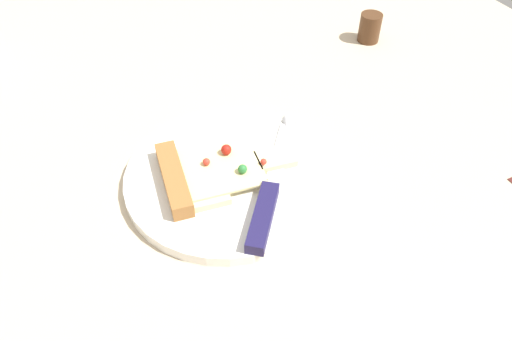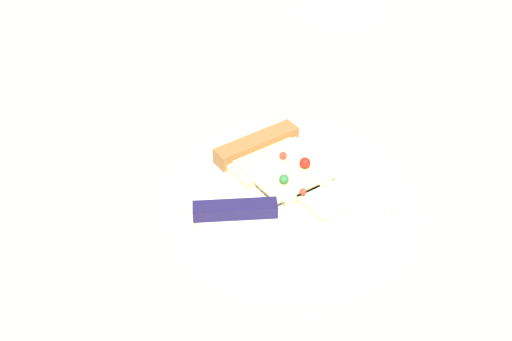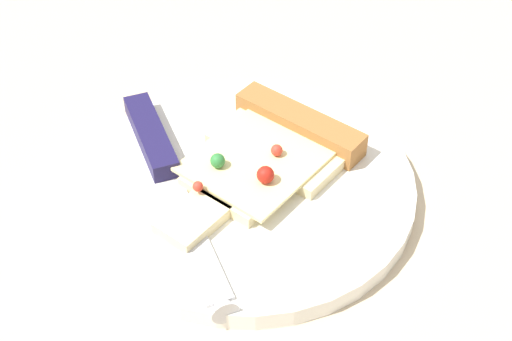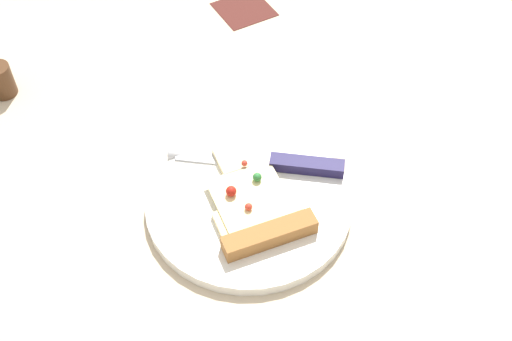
% 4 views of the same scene
% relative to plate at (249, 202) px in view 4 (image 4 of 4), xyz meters
% --- Properties ---
extents(ground_plane, '(1.52, 1.52, 0.03)m').
position_rel_plate_xyz_m(ground_plane, '(-0.07, -0.05, -0.02)').
color(ground_plane, '#C6B293').
rests_on(ground_plane, ground).
extents(plate, '(0.27, 0.27, 0.02)m').
position_rel_plate_xyz_m(plate, '(0.00, 0.00, 0.00)').
color(plate, white).
rests_on(plate, ground_plane).
extents(pizza_slice, '(0.12, 0.18, 0.03)m').
position_rel_plate_xyz_m(pizza_slice, '(-0.00, -0.03, 0.02)').
color(pizza_slice, beige).
rests_on(pizza_slice, plate).
extents(knife, '(0.20, 0.16, 0.02)m').
position_rel_plate_xyz_m(knife, '(0.06, 0.03, 0.01)').
color(knife, silver).
rests_on(knife, plate).
extents(pepper_shaker, '(0.04, 0.04, 0.05)m').
position_rel_plate_xyz_m(pepper_shaker, '(-0.22, 0.38, 0.02)').
color(pepper_shaker, '#4C2D19').
rests_on(pepper_shaker, ground_plane).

